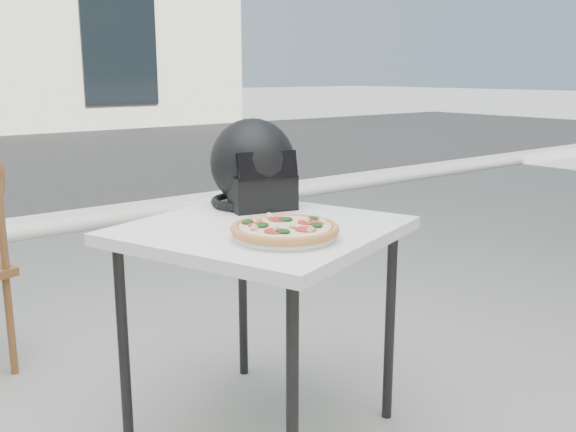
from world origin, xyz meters
TOP-DOWN VIEW (x-y plane):
  - cafe_table_main at (0.49, -0.17)m, footprint 0.94×0.94m
  - plate at (0.44, -0.35)m, footprint 0.31×0.31m
  - pizza at (0.44, -0.35)m, footprint 0.39×0.39m
  - helmet at (0.64, 0.08)m, footprint 0.36×0.37m

SIDE VIEW (x-z plane):
  - cafe_table_main at x=0.49m, z-range 0.29..0.99m
  - plate at x=0.44m, z-range 0.70..0.72m
  - pizza at x=0.44m, z-range 0.71..0.75m
  - helmet at x=0.64m, z-range 0.68..0.99m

